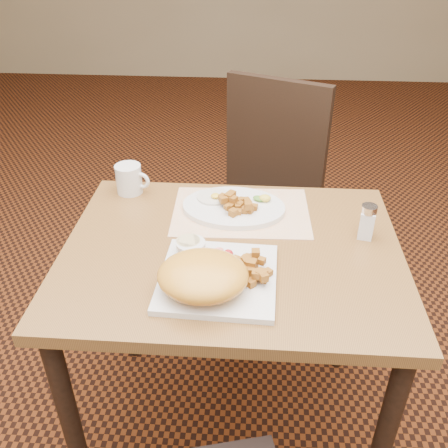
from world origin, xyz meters
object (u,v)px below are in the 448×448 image
table (232,280)px  plate_square (218,278)px  coffee_mug (130,179)px  chair_far (263,193)px  plate_oval (234,207)px  salt_shaker (367,221)px

table → plate_square: size_ratio=3.21×
plate_square → coffee_mug: (-0.31, 0.42, 0.04)m
chair_far → plate_square: (-0.11, -0.81, 0.22)m
plate_oval → salt_shaker: bearing=-17.2°
chair_far → plate_square: size_ratio=3.46×
table → plate_square: (-0.03, -0.14, 0.12)m
plate_square → salt_shaker: bearing=29.1°
salt_shaker → plate_oval: bearing=162.8°
salt_shaker → table: bearing=-167.7°
chair_far → coffee_mug: (-0.42, -0.40, 0.26)m
salt_shaker → coffee_mug: 0.73m
plate_square → coffee_mug: coffee_mug is taller
plate_oval → table: bearing=-88.3°
plate_square → coffee_mug: size_ratio=2.52×
table → chair_far: size_ratio=0.93×
plate_square → coffee_mug: bearing=126.6°
salt_shaker → coffee_mug: (-0.70, 0.20, -0.01)m
chair_far → plate_oval: bearing=102.0°
plate_square → table: bearing=79.2°
table → chair_far: chair_far is taller
table → salt_shaker: salt_shaker is taller
chair_far → salt_shaker: size_ratio=9.70×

